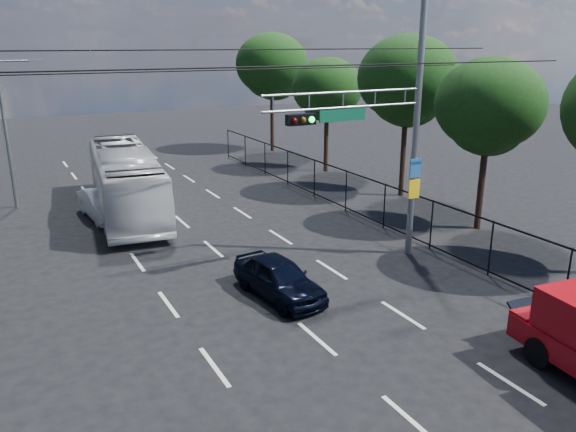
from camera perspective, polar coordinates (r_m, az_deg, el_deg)
ground at (r=13.15m, az=12.45°, el=-19.68°), size 120.00×120.00×0.00m
lane_markings at (r=24.23m, az=-9.29°, el=-1.83°), size 6.12×38.00×0.01m
signal_mast at (r=20.27m, az=10.32°, el=9.65°), size 6.43×0.39×9.50m
streetlight_left at (r=30.05m, az=-26.45°, el=8.02°), size 2.09×0.22×7.08m
utility_wires at (r=18.11m, az=-4.86°, el=15.32°), size 22.00×5.04×0.74m
fence_right at (r=25.74m, az=8.18°, el=1.75°), size 0.06×34.03×2.00m
tree_right_b at (r=25.07m, az=19.72°, el=9.90°), size 4.50×4.50×7.31m
tree_right_c at (r=29.75m, az=12.03°, el=12.82°), size 5.10×5.10×8.29m
tree_right_d at (r=35.26m, az=4.00°, el=12.34°), size 4.32×4.32×7.02m
tree_right_e at (r=42.26m, az=-1.65°, el=14.63°), size 5.28×5.28×8.58m
navy_hatchback at (r=17.97m, az=-0.94°, el=-6.29°), size 1.94×3.95×1.30m
white_bus at (r=27.67m, az=-16.16°, el=3.45°), size 3.92×11.44×3.12m
white_van at (r=27.27m, az=-18.23°, el=1.12°), size 1.79×4.17×1.34m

